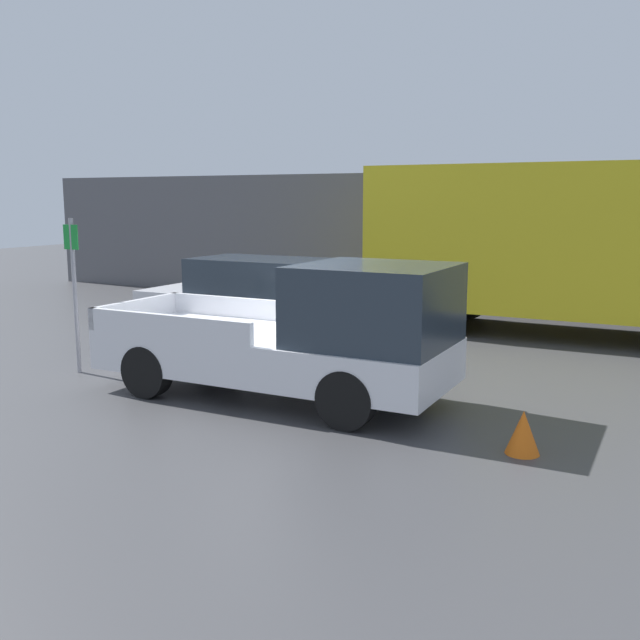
% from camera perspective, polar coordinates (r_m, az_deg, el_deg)
% --- Properties ---
extents(ground_plane, '(60.00, 60.00, 0.00)m').
position_cam_1_polar(ground_plane, '(10.73, -2.64, -5.78)').
color(ground_plane, '#3D3D3F').
extents(building_wall, '(28.00, 0.15, 3.54)m').
position_cam_1_polar(building_wall, '(18.81, 11.34, 6.19)').
color(building_wall, '#56565B').
rests_on(building_wall, ground).
extents(pickup_truck, '(5.17, 2.03, 2.00)m').
position_cam_1_polar(pickup_truck, '(10.06, -1.17, -1.34)').
color(pickup_truck, silver).
rests_on(pickup_truck, ground).
extents(car, '(4.59, 1.82, 1.71)m').
position_cam_1_polar(car, '(14.14, -5.22, 1.49)').
color(car, silver).
rests_on(car, ground).
extents(delivery_truck, '(7.55, 2.59, 3.55)m').
position_cam_1_polar(delivery_truck, '(15.79, 16.96, 5.84)').
color(delivery_truck, gold).
rests_on(delivery_truck, ground).
extents(parking_sign, '(0.30, 0.07, 2.55)m').
position_cam_1_polar(parking_sign, '(12.32, -19.05, 2.50)').
color(parking_sign, gray).
rests_on(parking_sign, ground).
extents(traffic_cone, '(0.39, 0.39, 0.51)m').
position_cam_1_polar(traffic_cone, '(8.47, 15.93, -8.63)').
color(traffic_cone, orange).
rests_on(traffic_cone, ground).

